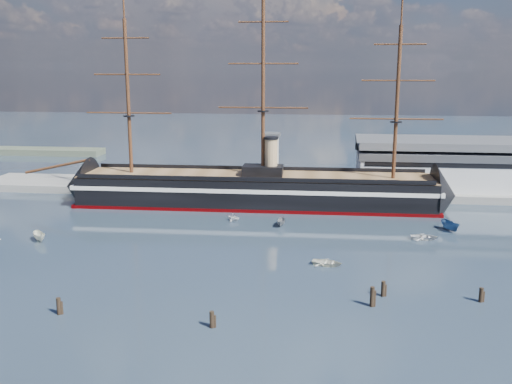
# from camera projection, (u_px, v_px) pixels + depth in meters

# --- Properties ---
(ground) EXTENTS (600.00, 600.00, 0.00)m
(ground) POSITION_uv_depth(u_px,v_px,m) (243.00, 227.00, 125.28)
(ground) COLOR #24303A
(ground) RESTS_ON ground
(quay) EXTENTS (180.00, 18.00, 2.00)m
(quay) POSITION_uv_depth(u_px,v_px,m) (296.00, 193.00, 159.06)
(quay) COLOR slate
(quay) RESTS_ON ground
(warehouse) EXTENTS (63.00, 21.00, 11.60)m
(warehouse) POSITION_uv_depth(u_px,v_px,m) (473.00, 165.00, 155.77)
(warehouse) COLOR #B7BABC
(warehouse) RESTS_ON ground
(quay_tower) EXTENTS (5.00, 5.00, 15.00)m
(quay_tower) POSITION_uv_depth(u_px,v_px,m) (271.00, 159.00, 154.84)
(quay_tower) COLOR silver
(quay_tower) RESTS_ON ground
(warship) EXTENTS (112.99, 17.49, 53.94)m
(warship) POSITION_uv_depth(u_px,v_px,m) (248.00, 189.00, 143.97)
(warship) COLOR black
(warship) RESTS_ON ground
(motorboat_a) EXTENTS (5.88, 5.41, 2.35)m
(motorboat_a) POSITION_uv_depth(u_px,v_px,m) (40.00, 241.00, 114.95)
(motorboat_a) COLOR white
(motorboat_a) RESTS_ON ground
(motorboat_b) EXTENTS (2.07, 3.55, 1.55)m
(motorboat_b) POSITION_uv_depth(u_px,v_px,m) (327.00, 265.00, 100.88)
(motorboat_b) COLOR beige
(motorboat_b) RESTS_ON ground
(motorboat_c) EXTENTS (5.06, 2.08, 1.99)m
(motorboat_c) POSITION_uv_depth(u_px,v_px,m) (281.00, 226.00, 125.81)
(motorboat_c) COLOR gray
(motorboat_c) RESTS_ON ground
(motorboat_d) EXTENTS (4.69, 5.87, 1.98)m
(motorboat_d) POSITION_uv_depth(u_px,v_px,m) (233.00, 221.00, 129.95)
(motorboat_d) COLOR silver
(motorboat_d) RESTS_ON ground
(motorboat_e) EXTENTS (1.38, 3.38, 1.57)m
(motorboat_e) POSITION_uv_depth(u_px,v_px,m) (424.00, 240.00, 115.94)
(motorboat_e) COLOR silver
(motorboat_e) RESTS_ON ground
(motorboat_f) EXTENTS (7.14, 4.86, 2.68)m
(motorboat_f) POSITION_uv_depth(u_px,v_px,m) (450.00, 231.00, 122.14)
(motorboat_f) COLOR #2F527F
(motorboat_f) RESTS_ON ground
(piling_near_left) EXTENTS (0.64, 0.64, 3.20)m
(piling_near_left) POSITION_uv_depth(u_px,v_px,m) (59.00, 314.00, 81.03)
(piling_near_left) COLOR black
(piling_near_left) RESTS_ON ground
(piling_near_mid) EXTENTS (0.64, 0.64, 3.03)m
(piling_near_mid) POSITION_uv_depth(u_px,v_px,m) (212.00, 327.00, 76.94)
(piling_near_mid) COLOR black
(piling_near_mid) RESTS_ON ground
(piling_near_right) EXTENTS (0.64, 0.64, 3.76)m
(piling_near_right) POSITION_uv_depth(u_px,v_px,m) (372.00, 306.00, 83.67)
(piling_near_right) COLOR black
(piling_near_right) RESTS_ON ground
(piling_far_right) EXTENTS (0.64, 0.64, 2.95)m
(piling_far_right) POSITION_uv_depth(u_px,v_px,m) (480.00, 302.00, 85.28)
(piling_far_right) COLOR black
(piling_far_right) RESTS_ON ground
(piling_extra) EXTENTS (0.64, 0.64, 3.15)m
(piling_extra) POSITION_uv_depth(u_px,v_px,m) (383.00, 296.00, 87.38)
(piling_extra) COLOR black
(piling_extra) RESTS_ON ground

